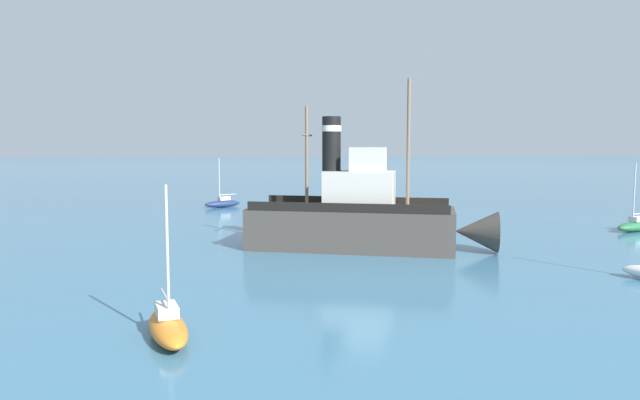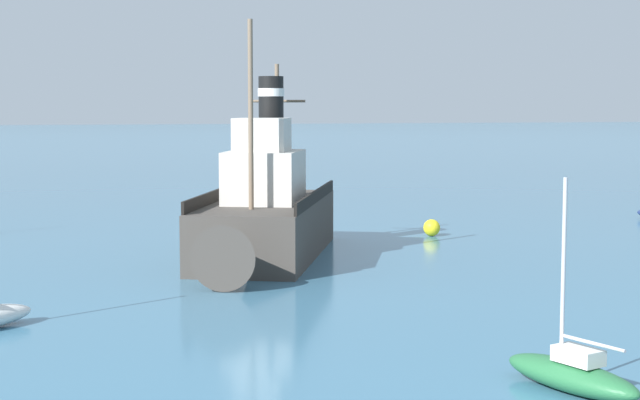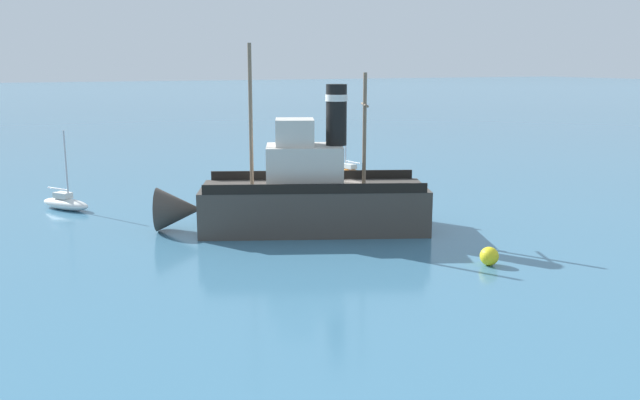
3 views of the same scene
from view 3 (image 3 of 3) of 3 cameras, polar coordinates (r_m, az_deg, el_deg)
The scene contains 5 objects.
ground_plane at distance 37.33m, azimuth 1.83°, elevation -2.30°, with size 600.00×600.00×0.00m, color teal.
old_tugboat at distance 36.40m, azimuth -1.50°, elevation 0.29°, with size 8.70×14.58×9.90m.
sailboat_white at distance 44.55m, azimuth -20.65°, elevation -0.21°, with size 3.75×3.06×4.90m.
sailboat_orange at distance 53.66m, azimuth 2.37°, elevation 2.41°, with size 3.94×1.80×4.90m.
mooring_buoy at distance 31.25m, azimuth 14.06°, elevation -4.61°, with size 0.84×0.84×0.84m, color yellow.
Camera 3 is at (-32.17, 16.69, 8.93)m, focal length 38.00 mm.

